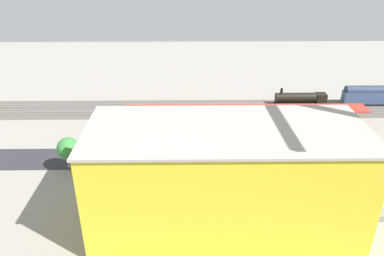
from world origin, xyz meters
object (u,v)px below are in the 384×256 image
parked_car_3 (284,147)px  parked_car_7 (142,148)px  parked_car_1 (355,146)px  parked_car_2 (323,147)px  street_tree_0 (194,150)px  traffic_light (103,133)px  platform_canopy_near (245,109)px  street_tree_2 (300,150)px  parked_car_6 (180,148)px  construction_building (225,179)px  box_truck_1 (255,169)px  passenger_coach (378,95)px  locomotive (303,99)px  street_tree_1 (68,149)px  box_truck_0 (170,165)px  parked_car_5 (217,147)px  parked_car_4 (247,146)px

parked_car_3 → parked_car_7: size_ratio=0.87×
parked_car_1 → parked_car_2: size_ratio=0.91×
street_tree_0 → traffic_light: 22.40m
platform_canopy_near → street_tree_0: size_ratio=8.55×
parked_car_2 → street_tree_2: bearing=44.6°
street_tree_2 → traffic_light: size_ratio=1.28×
parked_car_6 → construction_building: (-7.64, 23.88, 7.83)m
box_truck_1 → traffic_light: (32.50, -11.26, 2.46)m
passenger_coach → traffic_light: traffic_light is taller
locomotive → street_tree_2: size_ratio=2.08×
construction_building → street_tree_0: construction_building is taller
platform_canopy_near → box_truck_1: size_ratio=6.57×
parked_car_3 → traffic_light: bearing=-1.4°
street_tree_1 → street_tree_2: street_tree_2 is taller
platform_canopy_near → parked_car_3: size_ratio=15.14×
platform_canopy_near → box_truck_0: 30.19m
box_truck_1 → passenger_coach: bearing=-138.7°
street_tree_1 → traffic_light: bearing=-118.1°
street_tree_0 → parked_car_7: bearing=-35.1°
platform_canopy_near → traffic_light: 36.71m
parked_car_5 → box_truck_0: (10.13, 8.99, 0.95)m
parked_car_3 → construction_building: size_ratio=0.10×
platform_canopy_near → passenger_coach: size_ratio=3.19×
parked_car_3 → parked_car_7: parked_car_7 is taller
platform_canopy_near → parked_car_4: 14.69m
street_tree_2 → street_tree_1: bearing=0.1°
parked_car_4 → parked_car_6: (15.33, 0.91, -0.01)m
platform_canopy_near → passenger_coach: 41.47m
box_truck_0 → parked_car_2: bearing=-166.0°
platform_canopy_near → parked_car_5: (8.39, 14.77, -3.02)m
parked_car_7 → box_truck_1: 25.93m
platform_canopy_near → construction_building: construction_building is taller
parked_car_7 → street_tree_0: bearing=144.9°
parked_car_7 → platform_canopy_near: bearing=-149.6°
parked_car_2 → parked_car_5: bearing=-1.0°
parked_car_7 → box_truck_1: (-23.81, 10.24, 0.76)m
platform_canopy_near → parked_car_1: platform_canopy_near is taller
parked_car_1 → street_tree_2: bearing=28.6°
parked_car_5 → parked_car_6: size_ratio=1.08×
parked_car_4 → parked_car_2: bearing=177.1°
parked_car_2 → box_truck_1: box_truck_1 is taller
parked_car_7 → street_tree_1: size_ratio=0.63×
parked_car_4 → street_tree_2: bearing=136.6°
parked_car_3 → parked_car_1: bearing=-179.1°
box_truck_1 → traffic_light: 34.49m
parked_car_3 → traffic_light: (40.88, -1.02, 3.28)m
box_truck_1 → street_tree_2: (-9.32, -2.11, 3.14)m
locomotive → street_tree_2: bearing=72.7°
street_tree_0 → traffic_light: (20.39, -9.24, -0.80)m
platform_canopy_near → traffic_light: bearing=22.2°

